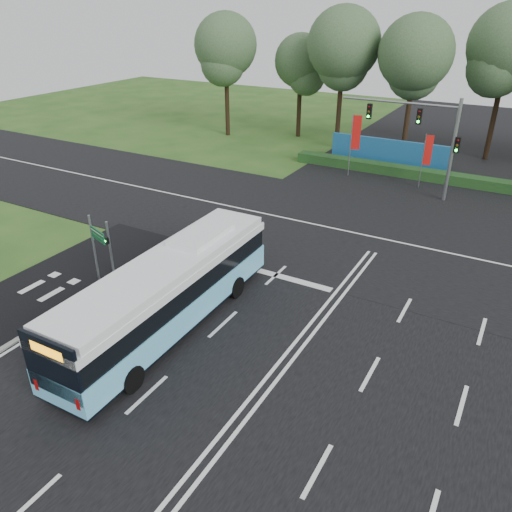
{
  "coord_description": "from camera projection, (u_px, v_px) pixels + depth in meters",
  "views": [
    {
      "loc": [
        6.8,
        -14.92,
        12.6
      ],
      "look_at": [
        -2.78,
        2.0,
        2.62
      ],
      "focal_mm": 35.0,
      "sensor_mm": 36.0,
      "label": 1
    }
  ],
  "objects": [
    {
      "name": "city_bus",
      "position": [
        169.0,
        292.0,
        20.79
      ],
      "size": [
        2.8,
        12.23,
        3.5
      ],
      "rotation": [
        0.0,
        0.0,
        0.02
      ],
      "color": "#67C5EE",
      "rests_on": "ground"
    },
    {
      "name": "hedge",
      "position": [
        428.0,
        175.0,
        39.07
      ],
      "size": [
        22.0,
        1.2,
        0.8
      ],
      "primitive_type": "cube",
      "color": "#163D19",
      "rests_on": "ground"
    },
    {
      "name": "ground",
      "position": [
        291.0,
        348.0,
        20.28
      ],
      "size": [
        120.0,
        120.0,
        0.0
      ],
      "primitive_type": "plane",
      "color": "#274F1A",
      "rests_on": "ground"
    },
    {
      "name": "street_sign",
      "position": [
        96.0,
        243.0,
        23.74
      ],
      "size": [
        1.35,
        0.54,
        3.64
      ],
      "rotation": [
        0.0,
        0.0,
        -0.34
      ],
      "color": "gray",
      "rests_on": "ground"
    },
    {
      "name": "blue_hoarding",
      "position": [
        388.0,
        152.0,
        42.44
      ],
      "size": [
        10.0,
        0.3,
        2.2
      ],
      "primitive_type": "cube",
      "color": "#1A598E",
      "rests_on": "ground"
    },
    {
      "name": "traffic_light_gantry",
      "position": [
        428.0,
        131.0,
        33.93
      ],
      "size": [
        8.41,
        0.28,
        7.0
      ],
      "color": "gray",
      "rests_on": "ground"
    },
    {
      "name": "kerb_strip",
      "position": [
        59.0,
        314.0,
        22.36
      ],
      "size": [
        0.25,
        18.0,
        0.12
      ],
      "primitive_type": "cube",
      "color": "gray",
      "rests_on": "ground"
    },
    {
      "name": "road_main",
      "position": [
        291.0,
        348.0,
        20.27
      ],
      "size": [
        20.0,
        120.0,
        0.04
      ],
      "primitive_type": "cube",
      "color": "black",
      "rests_on": "ground"
    },
    {
      "name": "bike_path",
      "position": [
        24.0,
        301.0,
        23.42
      ],
      "size": [
        5.0,
        18.0,
        0.06
      ],
      "primitive_type": "cube",
      "color": "black",
      "rests_on": "ground"
    },
    {
      "name": "pedestrian_signal",
      "position": [
        109.0,
        247.0,
        24.87
      ],
      "size": [
        0.24,
        0.4,
        3.0
      ],
      "rotation": [
        0.0,
        0.0,
        -0.0
      ],
      "color": "gray",
      "rests_on": "ground"
    },
    {
      "name": "road_cross",
      "position": [
        380.0,
        239.0,
        29.56
      ],
      "size": [
        120.0,
        14.0,
        0.05
      ],
      "primitive_type": "cube",
      "color": "black",
      "rests_on": "ground"
    },
    {
      "name": "eucalyptus_row",
      "position": [
        501.0,
        56.0,
        38.95
      ],
      "size": [
        54.01,
        10.0,
        12.88
      ],
      "color": "black",
      "rests_on": "ground"
    },
    {
      "name": "banner_flag_left",
      "position": [
        355.0,
        136.0,
        38.72
      ],
      "size": [
        0.7,
        0.27,
        4.92
      ],
      "rotation": [
        0.0,
        0.0,
        0.32
      ],
      "color": "gray",
      "rests_on": "ground"
    },
    {
      "name": "banner_flag_mid",
      "position": [
        427.0,
        153.0,
        36.33
      ],
      "size": [
        0.58,
        0.22,
        4.1
      ],
      "rotation": [
        0.0,
        0.0,
        0.3
      ],
      "color": "gray",
      "rests_on": "ground"
    }
  ]
}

